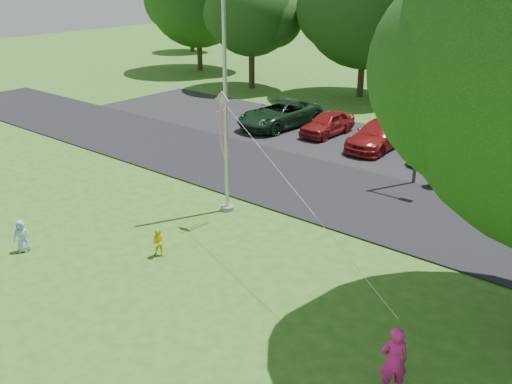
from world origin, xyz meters
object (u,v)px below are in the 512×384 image
Objects in this scene: trash_can at (437,176)px; child_yellow at (159,243)px; street_lamp at (430,88)px; woman at (394,361)px; flagpole at (225,100)px; kite at (226,117)px; child_blue at (22,236)px.

trash_can reaches higher than child_yellow.
street_lamp is 4.12× the size of woman.
flagpole reaches higher than woman.
kite is at bearing -46.84° from flagpole.
flagpole is 6.08× the size of woman.
street_lamp is 6.31× the size of child_blue.
trash_can is (5.06, 7.16, -3.65)m from flagpole.
kite is at bearing -115.00° from street_lamp.
trash_can is at bearing 61.42° from kite.
flagpole reaches higher than kite.
child_yellow is at bearing -78.64° from flagpole.
child_blue is at bearing -178.13° from child_yellow.
child_yellow is 4.61m from kite.
woman is 0.18× the size of kite.
street_lamp is 7.23× the size of child_yellow.
street_lamp is at bearing 38.60° from child_yellow.
woman is at bearing -28.18° from flagpole.
street_lamp reaches higher than woman.
street_lamp is at bearing -165.22° from trash_can.
child_blue is at bearing -119.74° from trash_can.
kite is at bearing -116.95° from trash_can.
trash_can is 0.95× the size of child_blue.
flagpole is 9.32× the size of child_blue.
trash_can is at bearing -111.07° from woman.
street_lamp reaches higher than kite.
street_lamp is 8.71m from kite.
trash_can is at bearing 54.75° from flagpole.
child_blue is 7.54m from kite.
child_blue reaches higher than child_yellow.
flagpole is 10.67× the size of child_yellow.
kite is at bearing -65.83° from woman.
street_lamp is 15.81m from child_blue.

